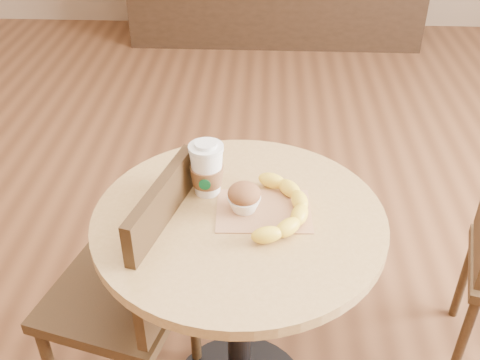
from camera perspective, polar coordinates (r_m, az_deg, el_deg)
The scene contains 6 objects.
cafe_table at distance 1.55m, azimuth -0.07°, elevation -9.43°, with size 0.74×0.74×0.75m.
chair_left at distance 1.64m, azimuth -10.59°, elevation -10.84°, with size 0.47×0.47×0.87m.
kraft_bag at distance 1.43m, azimuth 2.42°, elevation -3.12°, with size 0.24×0.18×0.00m, color #AA7752.
coffee_cup at distance 1.46m, azimuth -3.39°, elevation 1.00°, with size 0.09×0.09×0.15m.
muffin at distance 1.41m, azimuth 0.43°, elevation -1.79°, with size 0.09×0.09×0.08m.
banana at distance 1.41m, azimuth 4.46°, elevation -2.68°, with size 0.16×0.30×0.04m, color yellow, non-canonical shape.
Camera 1 is at (-0.06, -1.21, 1.63)m, focal length 42.00 mm.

